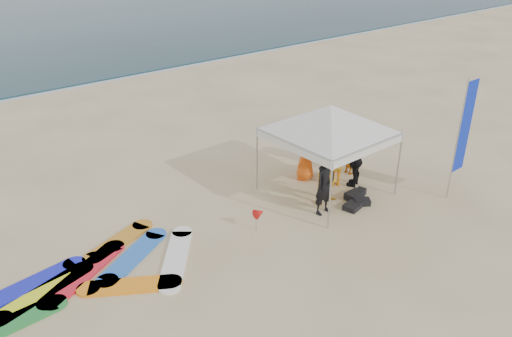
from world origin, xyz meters
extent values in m
plane|color=beige|center=(0.00, 0.00, 0.00)|extent=(120.00, 120.00, 0.00)
cube|color=silver|center=(0.00, 18.20, 0.00)|extent=(160.00, 1.20, 0.01)
imported|color=black|center=(1.15, 1.05, 0.91)|extent=(0.67, 0.45, 1.82)
imported|color=gold|center=(1.74, 1.38, 0.92)|extent=(0.91, 0.72, 1.84)
imported|color=orange|center=(2.72, 2.00, 0.78)|extent=(1.14, 1.09, 1.56)
imported|color=black|center=(3.15, 1.59, 0.87)|extent=(1.10, 0.78, 1.73)
imported|color=orange|center=(2.30, 2.94, 0.88)|extent=(1.02, 0.94, 1.75)
imported|color=orange|center=(3.68, 2.27, 0.41)|extent=(0.30, 0.78, 0.83)
cylinder|color=#A5A5A8|center=(0.63, 3.39, 1.00)|extent=(0.05, 0.05, 2.00)
cylinder|color=#A5A5A8|center=(3.64, 3.39, 1.00)|extent=(0.05, 0.05, 2.00)
cylinder|color=#A5A5A8|center=(0.63, 0.39, 1.00)|extent=(0.05, 0.05, 2.00)
cylinder|color=#A5A5A8|center=(3.64, 0.39, 1.00)|extent=(0.05, 0.05, 2.00)
cube|color=silver|center=(2.14, 0.39, 1.88)|extent=(3.10, 0.02, 0.24)
cube|color=silver|center=(2.14, 3.39, 1.88)|extent=(3.10, 0.02, 0.24)
cube|color=silver|center=(0.63, 1.89, 1.88)|extent=(0.02, 3.10, 0.24)
cube|color=silver|center=(3.64, 1.89, 1.88)|extent=(0.02, 3.10, 0.24)
pyramid|color=silver|center=(2.14, 1.89, 2.80)|extent=(4.24, 4.24, 0.80)
cylinder|color=#A5A5A8|center=(4.67, -0.74, 1.84)|extent=(0.04, 0.04, 3.69)
cube|color=#0B25BF|center=(4.98, -0.74, 2.21)|extent=(0.58, 0.03, 2.74)
cylinder|color=#A5A5A8|center=(-0.93, 1.56, 0.30)|extent=(0.02, 0.02, 0.60)
cone|color=red|center=(-0.81, 1.56, 0.50)|extent=(0.28, 0.28, 0.28)
cube|color=black|center=(2.46, 1.01, 0.11)|extent=(0.57, 0.37, 0.22)
cube|color=black|center=(2.37, 0.63, 0.09)|extent=(0.55, 0.52, 0.18)
cube|color=black|center=(1.94, 0.64, 0.08)|extent=(0.57, 0.49, 0.16)
cube|color=black|center=(2.77, 1.04, 0.10)|extent=(0.41, 0.33, 0.20)
cube|color=#248438|center=(-7.16, 2.06, 0.04)|extent=(1.99, 0.61, 0.07)
cube|color=blue|center=(-4.06, 2.56, 0.04)|extent=(2.11, 1.48, 0.07)
cube|color=orange|center=(-4.65, 1.59, 0.04)|extent=(1.83, 1.44, 0.07)
cube|color=red|center=(-5.26, 2.71, 0.04)|extent=(2.27, 1.55, 0.07)
cube|color=orange|center=(-4.03, 3.40, 0.04)|extent=(1.85, 1.11, 0.07)
cube|color=white|center=(-3.26, 1.85, 0.04)|extent=(1.84, 2.06, 0.07)
cube|color=#191ED8|center=(-6.32, 3.07, 0.04)|extent=(2.12, 0.79, 0.07)
cube|color=#F1FF1A|center=(-6.24, 2.59, 0.04)|extent=(2.15, 1.08, 0.07)
camera|label=1|loc=(-8.24, -7.18, 7.36)|focal=35.00mm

